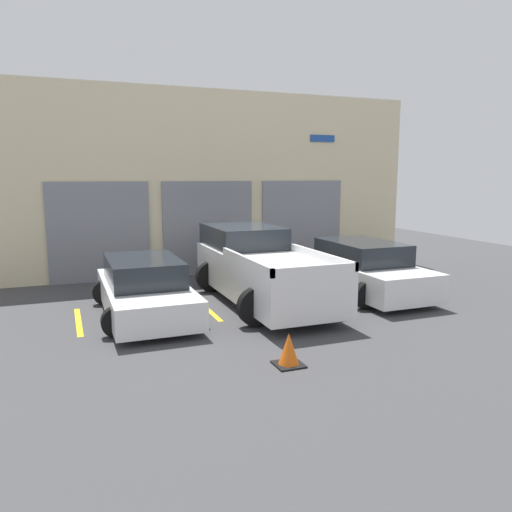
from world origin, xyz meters
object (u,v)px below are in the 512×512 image
(sedan_white, at_px, (145,289))
(sedan_side, at_px, (363,269))
(pickup_truck, at_px, (260,268))
(traffic_cone, at_px, (289,351))

(sedan_white, bearing_deg, sedan_side, -0.03)
(pickup_truck, xyz_separation_m, traffic_cone, (-1.13, -4.13, -0.60))
(sedan_white, xyz_separation_m, traffic_cone, (1.72, -3.91, -0.34))
(sedan_white, bearing_deg, pickup_truck, 4.40)
(pickup_truck, height_order, sedan_side, pickup_truck)
(pickup_truck, bearing_deg, sedan_white, -175.60)
(pickup_truck, height_order, traffic_cone, pickup_truck)
(sedan_white, distance_m, sedan_side, 5.71)
(sedan_white, bearing_deg, traffic_cone, -66.28)
(sedan_white, relative_size, traffic_cone, 7.76)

